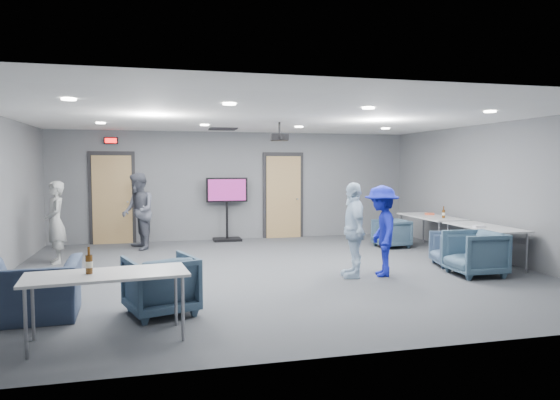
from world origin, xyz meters
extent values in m
plane|color=#383B3F|center=(0.00, 0.00, 0.00)|extent=(9.00, 9.00, 0.00)
plane|color=white|center=(0.00, 0.00, 2.70)|extent=(9.00, 9.00, 0.00)
cube|color=slate|center=(0.00, 4.00, 1.35)|extent=(9.00, 0.02, 2.70)
cube|color=slate|center=(0.00, -4.00, 1.35)|extent=(9.00, 0.02, 2.70)
cube|color=slate|center=(4.50, 0.00, 1.35)|extent=(0.02, 8.00, 2.70)
cube|color=black|center=(-3.00, 3.97, 1.08)|extent=(1.06, 0.06, 2.24)
cube|color=#A88752|center=(-3.00, 3.93, 1.05)|extent=(0.90, 0.05, 2.10)
cylinder|color=gray|center=(-2.65, 3.88, 1.00)|extent=(0.04, 0.10, 0.04)
cube|color=black|center=(1.20, 3.97, 1.08)|extent=(1.06, 0.06, 2.24)
cube|color=#A88752|center=(1.20, 3.93, 1.05)|extent=(0.90, 0.05, 2.10)
cylinder|color=gray|center=(1.55, 3.88, 1.00)|extent=(0.04, 0.10, 0.04)
cube|color=black|center=(-3.00, 3.94, 2.45)|extent=(0.32, 0.06, 0.16)
cube|color=#FF0C0C|center=(-3.00, 3.90, 2.45)|extent=(0.26, 0.02, 0.11)
cube|color=black|center=(-0.50, 2.80, 2.69)|extent=(0.60, 0.60, 0.03)
cylinder|color=white|center=(-3.00, -1.80, 2.69)|extent=(0.18, 0.18, 0.02)
cylinder|color=white|center=(-3.00, 1.80, 2.69)|extent=(0.18, 0.18, 0.02)
cylinder|color=white|center=(-1.00, -1.80, 2.69)|extent=(0.18, 0.18, 0.02)
cylinder|color=white|center=(-1.00, 1.80, 2.69)|extent=(0.18, 0.18, 0.02)
cylinder|color=white|center=(1.00, -1.80, 2.69)|extent=(0.18, 0.18, 0.02)
cylinder|color=white|center=(1.00, 1.80, 2.69)|extent=(0.18, 0.18, 0.02)
cylinder|color=white|center=(3.00, -1.80, 2.69)|extent=(0.18, 0.18, 0.02)
cylinder|color=white|center=(3.00, 1.80, 2.69)|extent=(0.18, 0.18, 0.02)
imported|color=#979A97|center=(-3.85, 1.67, 0.79)|extent=(0.53, 0.66, 1.57)
imported|color=#515562|center=(-2.38, 2.92, 0.86)|extent=(0.85, 0.97, 1.71)
imported|color=silver|center=(1.21, -0.76, 0.79)|extent=(0.54, 0.98, 1.59)
imported|color=#1A22AA|center=(1.71, -0.79, 0.77)|extent=(0.82, 1.11, 1.53)
imported|color=#364B5D|center=(3.20, 1.84, 0.32)|extent=(0.76, 0.74, 0.64)
imported|color=#394B63|center=(3.35, -0.35, 0.32)|extent=(0.84, 0.82, 0.64)
imported|color=#3B5367|center=(3.26, -1.16, 0.38)|extent=(0.86, 0.84, 0.76)
imported|color=#384D61|center=(-1.93, -2.14, 0.37)|extent=(1.01, 1.02, 0.75)
imported|color=#34405A|center=(-3.45, -2.00, 0.36)|extent=(1.14, 1.01, 0.71)
cube|color=#A7A9AB|center=(4.00, 1.51, 0.71)|extent=(0.76, 1.82, 0.03)
cylinder|color=gray|center=(3.70, 2.33, 0.35)|extent=(0.04, 0.04, 0.70)
cylinder|color=gray|center=(3.70, 0.68, 0.35)|extent=(0.04, 0.04, 0.70)
cylinder|color=gray|center=(4.30, 2.33, 0.35)|extent=(0.04, 0.04, 0.70)
cylinder|color=gray|center=(4.30, 0.68, 0.35)|extent=(0.04, 0.04, 0.70)
cube|color=#A7A9AB|center=(4.00, -0.39, 0.71)|extent=(0.72, 1.72, 0.03)
cylinder|color=gray|center=(3.72, 0.39, 0.35)|extent=(0.04, 0.04, 0.70)
cylinder|color=gray|center=(3.72, -1.17, 0.35)|extent=(0.04, 0.04, 0.70)
cylinder|color=gray|center=(4.28, 0.39, 0.35)|extent=(0.04, 0.04, 0.70)
cylinder|color=gray|center=(4.28, -1.17, 0.35)|extent=(0.04, 0.04, 0.70)
cube|color=#A7A9AB|center=(-2.48, -3.00, 0.71)|extent=(1.72, 0.86, 0.03)
cylinder|color=gray|center=(-1.76, -2.66, 0.35)|extent=(0.04, 0.04, 0.70)
cylinder|color=gray|center=(-3.26, -2.81, 0.35)|extent=(0.04, 0.04, 0.70)
cylinder|color=gray|center=(-1.71, -3.19, 0.35)|extent=(0.04, 0.04, 0.70)
cylinder|color=gray|center=(-3.20, -3.34, 0.35)|extent=(0.04, 0.04, 0.70)
cylinder|color=#522F0E|center=(-2.66, -2.98, 0.83)|extent=(0.07, 0.07, 0.20)
cylinder|color=#522F0E|center=(-2.66, -2.98, 0.97)|extent=(0.03, 0.03, 0.09)
cylinder|color=beige|center=(-2.66, -2.98, 0.83)|extent=(0.07, 0.07, 0.07)
cylinder|color=#522F0E|center=(4.05, 1.09, 0.82)|extent=(0.06, 0.06, 0.18)
cylinder|color=#522F0E|center=(4.05, 1.09, 0.95)|extent=(0.02, 0.02, 0.08)
cylinder|color=beige|center=(4.05, 1.09, 0.82)|extent=(0.07, 0.07, 0.06)
cube|color=#D95536|center=(4.12, 1.77, 0.75)|extent=(0.23, 0.19, 0.04)
cube|color=silver|center=(3.75, -0.58, 0.75)|extent=(0.21, 0.16, 0.04)
cube|color=black|center=(-0.29, 3.75, 0.03)|extent=(0.68, 0.49, 0.06)
cylinder|color=black|center=(-0.29, 3.75, 0.63)|extent=(0.06, 0.06, 1.17)
cube|color=black|center=(-0.29, 3.75, 1.26)|extent=(1.02, 0.07, 0.60)
cube|color=#74195E|center=(-0.29, 3.70, 1.26)|extent=(0.92, 0.01, 0.52)
cylinder|color=black|center=(0.32, 0.79, 2.58)|extent=(0.04, 0.04, 0.22)
cube|color=black|center=(0.32, 0.79, 2.40)|extent=(0.36, 0.32, 0.13)
cylinder|color=black|center=(0.32, 0.64, 2.40)|extent=(0.08, 0.06, 0.08)
camera|label=1|loc=(-1.95, -8.49, 1.87)|focal=32.00mm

